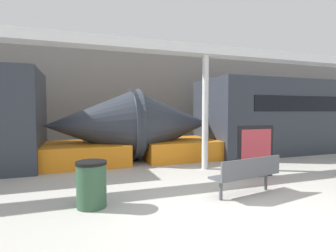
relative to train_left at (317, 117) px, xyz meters
name	(u,v)px	position (x,y,z in m)	size (l,w,h in m)	color
ground_plane	(245,218)	(-8.17, -5.76, -1.50)	(60.00, 60.00, 0.00)	#B2AFA8
station_wall	(132,97)	(-8.17, 3.61, 1.00)	(56.00, 0.20, 5.00)	gray
train_left	(317,117)	(0.00, 0.00, 0.00)	(17.79, 2.93, 3.20)	#2D333D
bench_near	(248,172)	(-7.39, -4.78, -1.00)	(1.75, 0.75, 0.84)	#4C4F54
trash_bin	(91,184)	(-10.59, -4.35, -1.06)	(0.58, 0.58, 0.88)	#2D5138
poster_board	(256,151)	(-6.23, -3.53, -0.78)	(1.13, 0.07, 1.42)	black
support_column_near	(205,113)	(-7.06, -2.16, 0.25)	(0.19, 0.19, 3.50)	silver
canopy_beam	(206,51)	(-7.06, -2.16, 2.14)	(28.00, 0.60, 0.28)	silver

